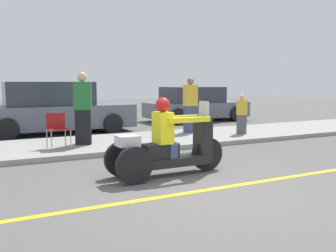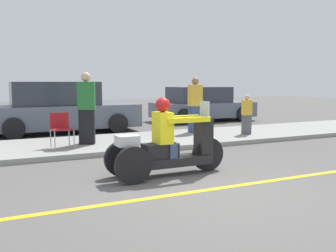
# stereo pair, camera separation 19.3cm
# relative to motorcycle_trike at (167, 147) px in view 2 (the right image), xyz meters

# --- Properties ---
(ground_plane) EXTENTS (60.00, 60.00, 0.00)m
(ground_plane) POSITION_rel_motorcycle_trike_xyz_m (0.15, -1.11, -0.51)
(ground_plane) COLOR #565451
(lane_stripe) EXTENTS (24.00, 0.12, 0.01)m
(lane_stripe) POSITION_rel_motorcycle_trike_xyz_m (0.01, -1.11, -0.50)
(lane_stripe) COLOR gold
(lane_stripe) RESTS_ON ground
(sidewalk_strip) EXTENTS (28.00, 2.80, 0.12)m
(sidewalk_strip) POSITION_rel_motorcycle_trike_xyz_m (0.15, 3.49, -0.45)
(sidewalk_strip) COLOR gray
(sidewalk_strip) RESTS_ON ground
(motorcycle_trike) EXTENTS (2.23, 0.69, 1.40)m
(motorcycle_trike) POSITION_rel_motorcycle_trike_xyz_m (0.00, 0.00, 0.00)
(motorcycle_trike) COLOR black
(motorcycle_trike) RESTS_ON ground
(spectator_far_back) EXTENTS (0.40, 0.24, 1.69)m
(spectator_far_back) POSITION_rel_motorcycle_trike_xyz_m (2.90, 4.09, 0.43)
(spectator_far_back) COLOR #38476B
(spectator_far_back) RESTS_ON sidewalk_strip
(spectator_end_of_line) EXTENTS (0.49, 0.38, 1.79)m
(spectator_end_of_line) POSITION_rel_motorcycle_trike_xyz_m (-0.64, 3.33, 0.48)
(spectator_end_of_line) COLOR black
(spectator_end_of_line) RESTS_ON sidewalk_strip
(spectator_by_tree) EXTENTS (0.31, 0.22, 1.18)m
(spectator_by_tree) POSITION_rel_motorcycle_trike_xyz_m (4.08, 3.06, 0.18)
(spectator_by_tree) COLOR #515156
(spectator_by_tree) RESTS_ON sidewalk_strip
(folding_chair_set_back) EXTENTS (0.49, 0.49, 0.82)m
(folding_chair_set_back) POSITION_rel_motorcycle_trike_xyz_m (-1.32, 3.09, 0.12)
(folding_chair_set_back) COLOR #A5A8AD
(folding_chair_set_back) RESTS_ON sidewalk_strip
(parked_car_lot_far) EXTENTS (4.36, 2.09, 1.46)m
(parked_car_lot_far) POSITION_rel_motorcycle_trike_xyz_m (5.44, 7.95, 0.19)
(parked_car_lot_far) COLOR slate
(parked_car_lot_far) RESTS_ON ground
(parked_car_lot_right) EXTENTS (4.88, 2.01, 1.68)m
(parked_car_lot_right) POSITION_rel_motorcycle_trike_xyz_m (-0.71, 6.65, 0.28)
(parked_car_lot_right) COLOR slate
(parked_car_lot_right) RESTS_ON ground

